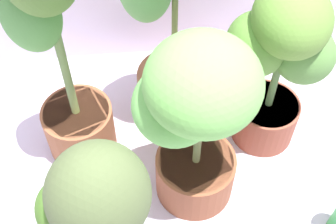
{
  "coord_description": "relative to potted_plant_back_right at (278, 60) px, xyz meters",
  "views": [
    {
      "loc": [
        -0.14,
        -0.62,
        1.45
      ],
      "look_at": [
        -0.06,
        0.27,
        0.31
      ],
      "focal_mm": 49.52,
      "sensor_mm": 36.0,
      "label": 1
    }
  ],
  "objects": [
    {
      "name": "potted_plant_back_right",
      "position": [
        0.0,
        0.0,
        0.0
      ],
      "size": [
        0.4,
        0.3,
        0.67
      ],
      "color": "#9A4A36",
      "rests_on": "ground"
    },
    {
      "name": "potted_plant_front_left",
      "position": [
        -0.57,
        -0.5,
        -0.0
      ],
      "size": [
        0.35,
        0.3,
        0.68
      ],
      "color": "slate",
      "rests_on": "ground"
    },
    {
      "name": "potted_plant_back_center",
      "position": [
        -0.33,
        0.16,
        0.12
      ],
      "size": [
        0.37,
        0.34,
        0.92
      ],
      "color": "#925737",
      "rests_on": "ground"
    },
    {
      "name": "potted_plant_back_left",
      "position": [
        -0.68,
        0.01,
        0.1
      ],
      "size": [
        0.32,
        0.28,
        0.93
      ],
      "color": "#955434",
      "rests_on": "ground"
    },
    {
      "name": "potted_plant_center",
      "position": [
        -0.3,
        -0.21,
        0.02
      ],
      "size": [
        0.44,
        0.44,
        0.68
      ],
      "color": "brown",
      "rests_on": "ground"
    }
  ]
}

